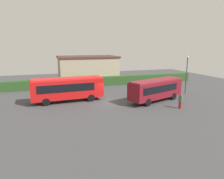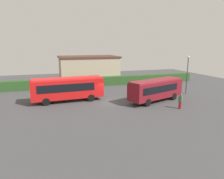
% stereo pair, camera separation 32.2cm
% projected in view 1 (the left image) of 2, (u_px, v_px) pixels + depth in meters
% --- Properties ---
extents(ground_plane, '(64.00, 64.00, 0.00)m').
position_uv_depth(ground_plane, '(109.00, 102.00, 28.16)').
color(ground_plane, '#424244').
extents(bus_red, '(9.92, 2.81, 3.35)m').
position_uv_depth(bus_red, '(68.00, 88.00, 27.80)').
color(bus_red, red).
rests_on(bus_red, ground_plane).
extents(bus_maroon, '(8.92, 5.00, 3.06)m').
position_uv_depth(bus_maroon, '(156.00, 89.00, 28.08)').
color(bus_maroon, maroon).
rests_on(bus_maroon, ground_plane).
extents(person_left, '(0.46, 0.33, 1.80)m').
position_uv_depth(person_left, '(55.00, 90.00, 31.18)').
color(person_left, '#4C6B47').
rests_on(person_left, ground_plane).
extents(person_center, '(0.45, 0.45, 1.91)m').
position_uv_depth(person_center, '(66.00, 89.00, 31.74)').
color(person_center, '#334C8C').
rests_on(person_center, ground_plane).
extents(person_right, '(0.35, 0.44, 1.75)m').
position_uv_depth(person_right, '(147.00, 88.00, 32.44)').
color(person_right, olive).
rests_on(person_right, ground_plane).
extents(person_far, '(0.43, 0.50, 1.86)m').
position_uv_depth(person_far, '(180.00, 101.00, 24.90)').
color(person_far, maroon).
rests_on(person_far, ground_plane).
extents(hedge_row, '(44.00, 1.63, 1.68)m').
position_uv_depth(hedge_row, '(91.00, 82.00, 38.86)').
color(hedge_row, '#2B4E22').
rests_on(hedge_row, ground_plane).
extents(depot_building, '(12.22, 8.11, 5.51)m').
position_uv_depth(depot_building, '(87.00, 69.00, 42.80)').
color(depot_building, tan).
rests_on(depot_building, ground_plane).
extents(lamppost, '(0.36, 0.36, 6.10)m').
position_uv_depth(lamppost, '(187.00, 71.00, 32.10)').
color(lamppost, '#38383D').
rests_on(lamppost, ground_plane).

